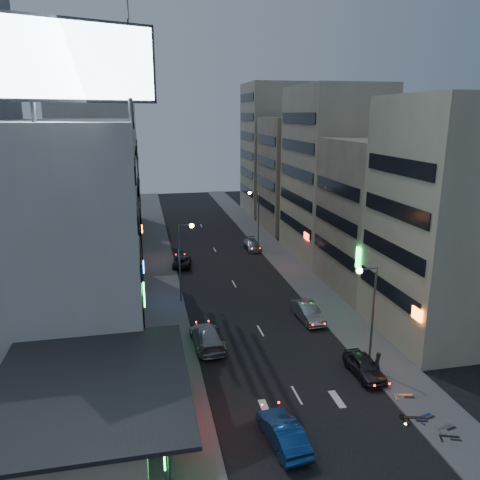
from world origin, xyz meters
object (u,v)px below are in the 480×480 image
object	(u,v)px
parked_car_right_near	(364,366)
scooter_silver_b	(413,387)
road_car_blue	(283,432)
parked_car_right_far	(252,245)
scooter_blue	(430,405)
parked_car_right_mid	(308,312)
parked_car_left	(182,261)
scooter_silver_a	(451,415)
person	(377,365)
road_car_silver	(207,337)
scooter_black_a	(460,428)
scooter_black_b	(426,408)

from	to	relation	value
parked_car_right_near	scooter_silver_b	distance (m)	3.66
parked_car_right_near	road_car_blue	bearing A→B (deg)	-145.33
parked_car_right_far	road_car_blue	distance (m)	40.28
parked_car_right_near	scooter_blue	bearing A→B (deg)	-70.66
parked_car_right_mid	scooter_silver_b	bearing A→B (deg)	-81.50
parked_car_right_near	parked_car_right_mid	distance (m)	9.93
road_car_blue	scooter_blue	world-z (taller)	road_car_blue
parked_car_right_far	parked_car_left	bearing A→B (deg)	-151.81
road_car_blue	parked_car_right_mid	bearing A→B (deg)	-121.13
parked_car_left	scooter_silver_a	size ratio (longest dim) A/B	2.49
parked_car_right_mid	parked_car_right_far	bearing A→B (deg)	85.38
parked_car_right_mid	scooter_blue	world-z (taller)	parked_car_right_mid
parked_car_right_mid	parked_car_right_far	xyz separation A→B (m)	(0.36, 23.81, -0.11)
parked_car_right_near	parked_car_left	bearing A→B (deg)	109.18
person	scooter_blue	bearing A→B (deg)	74.47
parked_car_right_far	road_car_silver	xyz separation A→B (m)	(-10.19, -26.88, 0.14)
scooter_black_a	scooter_silver_b	world-z (taller)	scooter_silver_b
road_car_blue	scooter_silver_b	xyz separation A→B (m)	(10.01, 2.82, -0.08)
scooter_silver_b	parked_car_right_near	bearing A→B (deg)	46.38
parked_car_right_far	scooter_silver_a	size ratio (longest dim) A/B	2.51
parked_car_right_far	road_car_silver	bearing A→B (deg)	-110.03
parked_car_right_near	scooter_black_a	world-z (taller)	parked_car_right_near
road_car_blue	scooter_silver_b	size ratio (longest dim) A/B	2.51
parked_car_right_near	scooter_silver_a	world-z (taller)	parked_car_right_near
parked_car_right_far	scooter_black_b	bearing A→B (deg)	-86.50
road_car_silver	scooter_black_a	xyz separation A→B (m)	(13.00, -14.33, -0.18)
parked_car_right_far	scooter_silver_a	xyz separation A→B (m)	(3.01, -40.03, 0.01)
parked_car_right_near	scooter_black_a	xyz separation A→B (m)	(2.40, -7.49, -0.10)
scooter_black_a	scooter_blue	size ratio (longest dim) A/B	0.91
person	scooter_silver_a	distance (m)	6.13
scooter_black_b	scooter_silver_b	size ratio (longest dim) A/B	1.06
scooter_black_a	scooter_black_b	size ratio (longest dim) A/B	0.87
parked_car_left	parked_car_right_far	distance (m)	11.67
road_car_silver	scooter_blue	bearing A→B (deg)	133.75
scooter_black_b	scooter_silver_b	distance (m)	2.48
road_car_silver	scooter_black_a	distance (m)	19.35
scooter_black_b	scooter_black_a	bearing A→B (deg)	-140.60
scooter_blue	road_car_silver	bearing A→B (deg)	30.62
road_car_blue	parked_car_left	bearing A→B (deg)	-91.89
road_car_silver	scooter_black_b	distance (m)	17.23
parked_car_right_mid	road_car_silver	xyz separation A→B (m)	(-9.84, -3.07, 0.04)
parked_car_right_mid	scooter_black_b	distance (m)	15.51
scooter_black_a	scooter_black_b	bearing A→B (deg)	44.13
parked_car_right_near	road_car_silver	distance (m)	12.61
road_car_blue	parked_car_right_far	bearing A→B (deg)	-107.38
person	parked_car_right_far	bearing A→B (deg)	-118.92
scooter_black_a	road_car_blue	bearing A→B (deg)	101.16
road_car_blue	person	world-z (taller)	person
parked_car_right_near	scooter_black_b	size ratio (longest dim) A/B	2.21
parked_car_right_near	scooter_black_b	world-z (taller)	parked_car_right_near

